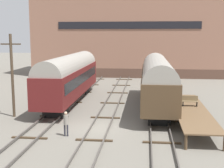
# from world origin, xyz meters

# --- Properties ---
(ground_plane) EXTENTS (200.00, 200.00, 0.00)m
(ground_plane) POSITION_xyz_m (0.00, 0.00, 0.00)
(ground_plane) COLOR #6B665B
(track_left) EXTENTS (2.60, 60.00, 0.26)m
(track_left) POSITION_xyz_m (-4.65, 0.00, 0.14)
(track_left) COLOR #4C4742
(track_left) RESTS_ON ground
(track_middle) EXTENTS (2.60, 60.00, 0.26)m
(track_middle) POSITION_xyz_m (0.00, 0.00, 0.14)
(track_middle) COLOR #4C4742
(track_middle) RESTS_ON ground
(track_right) EXTENTS (2.60, 60.00, 0.26)m
(track_right) POSITION_xyz_m (4.65, 0.00, 0.14)
(track_right) COLOR #4C4742
(track_right) RESTS_ON ground
(train_car_brown) EXTENTS (3.10, 16.80, 5.07)m
(train_car_brown) POSITION_xyz_m (4.65, 7.78, 2.86)
(train_car_brown) COLOR black
(train_car_brown) RESTS_ON ground
(train_car_maroon) EXTENTS (2.97, 17.13, 5.17)m
(train_car_maroon) POSITION_xyz_m (-4.65, 9.19, 2.95)
(train_car_maroon) COLOR black
(train_car_maroon) RESTS_ON ground
(station_platform) EXTENTS (2.70, 13.29, 1.10)m
(station_platform) POSITION_xyz_m (7.32, 2.50, 1.01)
(station_platform) COLOR brown
(station_platform) RESTS_ON ground
(bench) EXTENTS (1.40, 0.40, 0.91)m
(bench) POSITION_xyz_m (7.38, 3.85, 1.58)
(bench) COLOR brown
(bench) RESTS_ON station_platform
(person_worker) EXTENTS (0.32, 0.32, 1.83)m
(person_worker) POSITION_xyz_m (-2.19, -2.20, 1.11)
(person_worker) COLOR #282833
(person_worker) RESTS_ON ground
(utility_pole) EXTENTS (1.80, 0.24, 7.37)m
(utility_pole) POSITION_xyz_m (-8.24, 2.68, 3.85)
(utility_pole) COLOR #473828
(utility_pole) RESTS_ON ground
(warehouse_building) EXTENTS (33.98, 13.43, 16.11)m
(warehouse_building) POSITION_xyz_m (0.50, 35.73, 8.05)
(warehouse_building) COLOR brown
(warehouse_building) RESTS_ON ground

